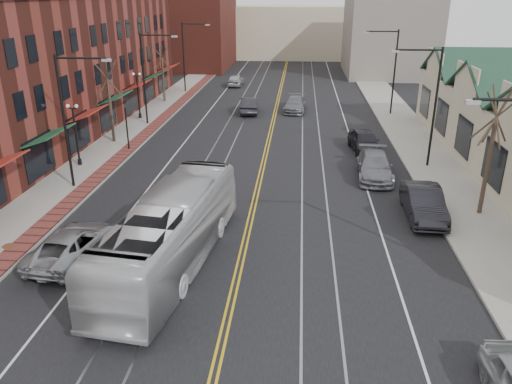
% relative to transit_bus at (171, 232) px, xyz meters
% --- Properties ---
extents(sidewalk_left, '(4.00, 120.00, 0.15)m').
position_rel_transit_bus_xyz_m(sidewalk_left, '(-9.02, 12.83, -1.59)').
color(sidewalk_left, gray).
rests_on(sidewalk_left, ground).
extents(sidewalk_right, '(4.00, 120.00, 0.15)m').
position_rel_transit_bus_xyz_m(sidewalk_right, '(14.98, 12.83, -1.59)').
color(sidewalk_right, gray).
rests_on(sidewalk_right, ground).
extents(building_left, '(10.00, 50.00, 11.00)m').
position_rel_transit_bus_xyz_m(building_left, '(-16.02, 19.83, 3.84)').
color(building_left, maroon).
rests_on(building_left, ground).
extents(backdrop_left, '(14.00, 18.00, 14.00)m').
position_rel_transit_bus_xyz_m(backdrop_left, '(-13.02, 62.83, 5.34)').
color(backdrop_left, maroon).
rests_on(backdrop_left, ground).
extents(backdrop_mid, '(22.00, 14.00, 9.00)m').
position_rel_transit_bus_xyz_m(backdrop_mid, '(2.98, 77.83, 2.84)').
color(backdrop_mid, '#C4B897').
rests_on(backdrop_mid, ground).
extents(backdrop_right, '(12.00, 16.00, 11.00)m').
position_rel_transit_bus_xyz_m(backdrop_right, '(17.98, 57.83, 3.84)').
color(backdrop_right, slate).
rests_on(backdrop_right, ground).
extents(streetlight_l_1, '(3.33, 0.25, 8.00)m').
position_rel_transit_bus_xyz_m(streetlight_l_1, '(-8.07, 8.83, 3.36)').
color(streetlight_l_1, black).
rests_on(streetlight_l_1, sidewalk_left).
extents(streetlight_l_2, '(3.33, 0.25, 8.00)m').
position_rel_transit_bus_xyz_m(streetlight_l_2, '(-8.07, 24.83, 3.36)').
color(streetlight_l_2, black).
rests_on(streetlight_l_2, sidewalk_left).
extents(streetlight_l_3, '(3.33, 0.25, 8.00)m').
position_rel_transit_bus_xyz_m(streetlight_l_3, '(-8.07, 40.83, 3.36)').
color(streetlight_l_3, black).
rests_on(streetlight_l_3, sidewalk_left).
extents(streetlight_r_1, '(3.33, 0.25, 8.00)m').
position_rel_transit_bus_xyz_m(streetlight_r_1, '(14.03, 14.83, 3.36)').
color(streetlight_r_1, black).
rests_on(streetlight_r_1, sidewalk_right).
extents(streetlight_r_2, '(3.33, 0.25, 8.00)m').
position_rel_transit_bus_xyz_m(streetlight_r_2, '(14.03, 30.83, 3.36)').
color(streetlight_r_2, black).
rests_on(streetlight_r_2, sidewalk_right).
extents(lamppost_l_2, '(0.84, 0.28, 4.27)m').
position_rel_transit_bus_xyz_m(lamppost_l_2, '(-9.82, 12.83, 0.54)').
color(lamppost_l_2, black).
rests_on(lamppost_l_2, sidewalk_left).
extents(lamppost_l_3, '(0.84, 0.28, 4.27)m').
position_rel_transit_bus_xyz_m(lamppost_l_3, '(-9.82, 26.83, 0.54)').
color(lamppost_l_3, black).
rests_on(lamppost_l_3, sidewalk_left).
extents(tree_left_near, '(1.78, 1.37, 6.48)m').
position_rel_transit_bus_xyz_m(tree_left_near, '(-9.52, 18.83, 1.85)').
color(tree_left_near, '#382B21').
rests_on(tree_left_near, sidewalk_left).
extents(tree_left_far, '(1.66, 1.28, 6.02)m').
position_rel_transit_bus_xyz_m(tree_left_far, '(-9.52, 34.83, 1.61)').
color(tree_left_far, '#382B21').
rests_on(tree_left_far, sidewalk_left).
extents(tree_right_mid, '(1.90, 1.46, 6.93)m').
position_rel_transit_bus_xyz_m(tree_right_mid, '(15.48, 6.83, 2.09)').
color(tree_right_mid, '#382B21').
rests_on(tree_right_mid, sidewalk_right).
extents(manhole_far, '(0.60, 0.60, 0.02)m').
position_rel_transit_bus_xyz_m(manhole_far, '(-8.22, 0.83, -1.51)').
color(manhole_far, '#592D19').
rests_on(manhole_far, sidewalk_left).
extents(traffic_signal, '(0.18, 0.15, 3.80)m').
position_rel_transit_bus_xyz_m(traffic_signal, '(-7.62, 16.83, 0.68)').
color(traffic_signal, black).
rests_on(traffic_signal, sidewalk_left).
extents(transit_bus, '(4.28, 12.20, 3.33)m').
position_rel_transit_bus_xyz_m(transit_bus, '(0.00, 0.00, 0.00)').
color(transit_bus, silver).
rests_on(transit_bus, ground).
extents(parked_suv, '(2.96, 5.53, 1.48)m').
position_rel_transit_bus_xyz_m(parked_suv, '(-4.68, 0.21, -0.93)').
color(parked_suv, '#989C9F').
rests_on(parked_suv, ground).
extents(parked_car_b, '(1.90, 5.17, 1.69)m').
position_rel_transit_bus_xyz_m(parked_car_b, '(12.28, 6.28, -0.82)').
color(parked_car_b, black).
rests_on(parked_car_b, ground).
extents(parked_car_c, '(2.54, 5.57, 1.58)m').
position_rel_transit_bus_xyz_m(parked_car_c, '(10.48, 12.40, -0.87)').
color(parked_car_c, slate).
rests_on(parked_car_c, ground).
extents(parked_car_d, '(2.47, 5.03, 1.65)m').
position_rel_transit_bus_xyz_m(parked_car_d, '(10.48, 18.22, -0.84)').
color(parked_car_d, black).
rests_on(parked_car_d, ground).
extents(distant_car_left, '(2.01, 4.89, 1.58)m').
position_rel_transit_bus_xyz_m(distant_car_left, '(0.38, 30.48, -0.88)').
color(distant_car_left, '#242328').
rests_on(distant_car_left, ground).
extents(distant_car_right, '(2.38, 5.22, 1.48)m').
position_rel_transit_bus_xyz_m(distant_car_right, '(4.95, 31.62, -0.92)').
color(distant_car_right, slate).
rests_on(distant_car_right, ground).
extents(distant_car_far, '(1.97, 4.58, 1.54)m').
position_rel_transit_bus_xyz_m(distant_car_far, '(-2.93, 45.83, -0.89)').
color(distant_car_far, '#AEAFB5').
rests_on(distant_car_far, ground).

